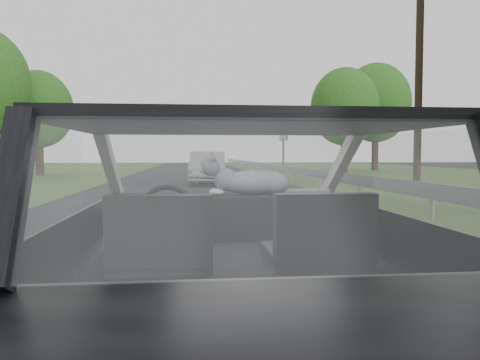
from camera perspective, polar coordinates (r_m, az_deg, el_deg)
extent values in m
cube|color=black|center=(2.68, -0.52, -8.81)|extent=(1.80, 4.00, 1.45)
cube|color=black|center=(3.27, -1.57, -4.40)|extent=(1.58, 0.45, 0.30)
cube|color=black|center=(2.36, -9.63, -6.66)|extent=(0.50, 0.72, 0.42)
cube|color=black|center=(2.44, 9.58, -6.33)|extent=(0.50, 0.72, 0.42)
torus|color=black|center=(2.96, -8.87, -3.86)|extent=(0.36, 0.36, 0.04)
ellipsoid|color=#91929D|center=(3.25, 1.57, -0.10)|extent=(0.65, 0.20, 0.29)
cube|color=gray|center=(13.42, 13.83, 0.07)|extent=(0.05, 90.00, 0.32)
imported|color=#BDBDBD|center=(20.41, -3.99, 1.53)|extent=(1.88, 4.36, 1.41)
cube|color=#114721|center=(25.46, 5.29, 3.26)|extent=(0.32, 1.07, 2.67)
cylinder|color=black|center=(16.81, 20.96, 11.50)|extent=(0.28, 0.28, 7.56)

